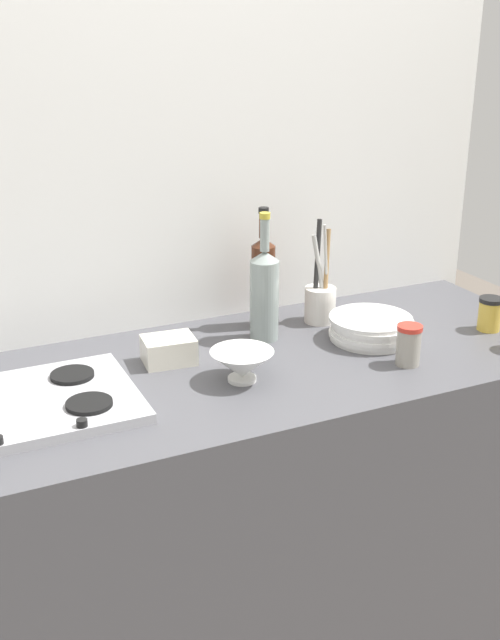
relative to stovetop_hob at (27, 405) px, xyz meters
The scene contains 12 objects.
ground_plane 1.08m from the stovetop_hob, ahead, with size 6.00×6.00×0.00m, color #6B6056.
counter_block 0.73m from the stovetop_hob, ahead, with size 1.80×0.70×0.90m, color #4C4C51.
backsplash_panel 0.77m from the stovetop_hob, 35.31° to the left, with size 1.90×0.06×2.46m, color white.
stovetop_hob is the anchor object (origin of this frame).
plate_stack 0.94m from the stovetop_hob, ahead, with size 0.24×0.24×0.07m.
wine_bottle_leftmost 0.70m from the stovetop_hob, 13.31° to the left, with size 0.08×0.08×0.36m.
wine_bottle_mid_left 0.77m from the stovetop_hob, 19.37° to the left, with size 0.07×0.07×0.35m.
mixing_bowl 0.51m from the stovetop_hob, ahead, with size 0.16×0.16×0.08m.
butter_dish 0.40m from the stovetop_hob, 17.16° to the left, with size 0.13×0.10×0.07m, color silver.
utensil_crock 0.91m from the stovetop_hob, 13.35° to the left, with size 0.09×0.09×0.30m.
condiment_jar_rear 1.29m from the stovetop_hob, ahead, with size 0.07×0.07×0.10m.
condiment_jar_spare 0.95m from the stovetop_hob, ahead, with size 0.07×0.07×0.11m.
Camera 1 is at (-0.77, -1.64, 1.71)m, focal length 43.10 mm.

